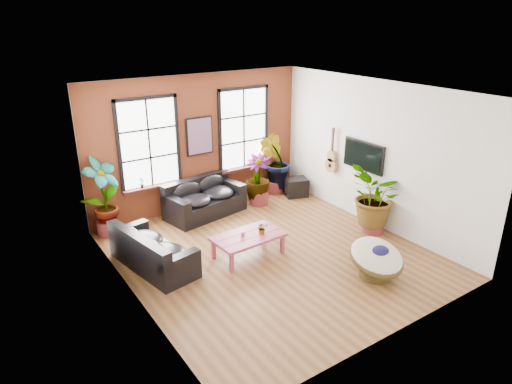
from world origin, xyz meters
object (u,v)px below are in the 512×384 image
at_px(sofa_left, 151,251).
at_px(coffee_table, 248,238).
at_px(papasan_chair, 377,258).
at_px(sofa_back, 204,199).

relative_size(sofa_left, coffee_table, 1.42).
relative_size(sofa_left, papasan_chair, 1.99).
distance_m(sofa_back, papasan_chair, 4.80).
distance_m(coffee_table, papasan_chair, 2.66).
bearing_deg(coffee_table, sofa_back, 81.57).
xyz_separation_m(sofa_back, papasan_chair, (1.37, -4.60, -0.01)).
height_order(coffee_table, papasan_chair, papasan_chair).
relative_size(coffee_table, papasan_chair, 1.39).
bearing_deg(papasan_chair, coffee_table, 128.07).
distance_m(sofa_back, sofa_left, 2.80).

